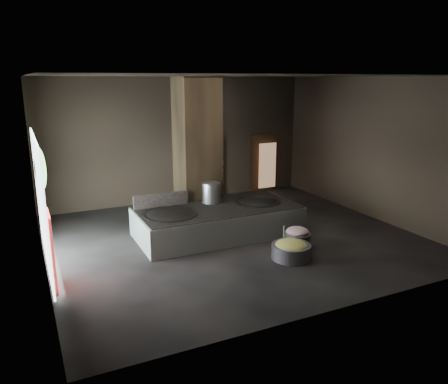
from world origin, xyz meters
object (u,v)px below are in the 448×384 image
hearth_platform (218,221)px  meat_basin (297,240)px  wok_right (257,204)px  cook (218,186)px  wok_left (170,217)px  stock_pot (211,193)px  veg_basin (291,251)px

hearth_platform → meat_basin: 2.40m
hearth_platform → wok_right: size_ratio=3.41×
hearth_platform → cook: cook is taller
wok_left → cook: (2.38, 2.09, 0.17)m
wok_right → meat_basin: size_ratio=1.88×
wok_right → stock_pot: 1.44m
wok_right → stock_pot: bearing=159.0°
wok_right → cook: (-0.42, 1.99, 0.17)m
hearth_platform → cook: size_ratio=2.53×
meat_basin → cook: bearing=98.7°
hearth_platform → cook: (0.93, 2.04, 0.52)m
meat_basin → wok_left: bearing=149.0°
wok_left → veg_basin: wok_left is taller
hearth_platform → stock_pot: 0.91m
wok_left → wok_right: 2.80m
stock_pot → meat_basin: size_ratio=0.83×
stock_pot → wok_left: bearing=-158.2°
hearth_platform → wok_right: bearing=2.2°
cook → hearth_platform: bearing=39.1°
stock_pot → veg_basin: bearing=-73.0°
stock_pot → meat_basin: stock_pot is taller
wok_right → meat_basin: wok_right is taller
cook → veg_basin: size_ratio=1.84×
cook → stock_pot: bearing=33.0°
meat_basin → veg_basin: bearing=-135.3°
wok_right → meat_basin: (0.18, -1.89, -0.55)m
stock_pot → meat_basin: (1.48, -2.39, -0.93)m
meat_basin → wok_right: bearing=95.4°
hearth_platform → wok_left: size_ratio=3.17×
veg_basin → cook: bearing=90.3°
stock_pot → veg_basin: stock_pot is taller
hearth_platform → stock_pot: bearing=84.9°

